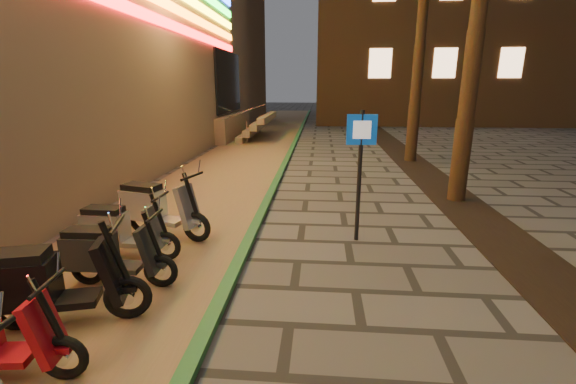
# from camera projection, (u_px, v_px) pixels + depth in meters

# --- Properties ---
(parking_strip) EXTENTS (3.40, 60.00, 0.01)m
(parking_strip) POSITION_uv_depth(u_px,v_px,m) (231.00, 169.00, 12.65)
(parking_strip) COLOR #8C7251
(parking_strip) RESTS_ON ground
(green_curb) EXTENTS (0.18, 60.00, 0.10)m
(green_curb) POSITION_uv_depth(u_px,v_px,m) (282.00, 169.00, 12.50)
(green_curb) COLOR #296D36
(green_curb) RESTS_ON ground
(planting_strip) EXTENTS (1.20, 40.00, 0.02)m
(planting_strip) POSITION_uv_depth(u_px,v_px,m) (491.00, 230.00, 7.35)
(planting_strip) COLOR black
(planting_strip) RESTS_ON ground
(pedestrian_sign) EXTENTS (0.50, 0.10, 2.28)m
(pedestrian_sign) POSITION_uv_depth(u_px,v_px,m) (360.00, 158.00, 6.49)
(pedestrian_sign) COLOR black
(pedestrian_sign) RESTS_ON ground
(scooter_6) EXTENTS (1.75, 0.89, 1.24)m
(scooter_6) POSITION_uv_depth(u_px,v_px,m) (46.00, 284.00, 4.28)
(scooter_6) COLOR black
(scooter_6) RESTS_ON ground
(scooter_7) EXTENTS (1.52, 0.53, 1.08)m
(scooter_7) POSITION_uv_depth(u_px,v_px,m) (107.00, 254.00, 5.21)
(scooter_7) COLOR black
(scooter_7) RESTS_ON ground
(scooter_8) EXTENTS (1.55, 0.54, 1.10)m
(scooter_8) POSITION_uv_depth(u_px,v_px,m) (120.00, 230.00, 6.05)
(scooter_8) COLOR black
(scooter_8) RESTS_ON ground
(scooter_9) EXTENTS (1.76, 0.88, 1.24)m
(scooter_9) POSITION_uv_depth(u_px,v_px,m) (156.00, 208.00, 6.94)
(scooter_9) COLOR black
(scooter_9) RESTS_ON ground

